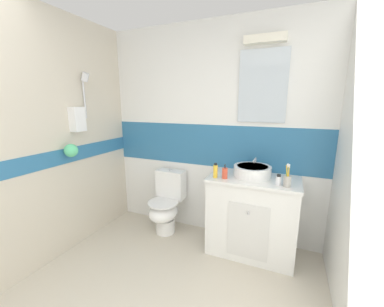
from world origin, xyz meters
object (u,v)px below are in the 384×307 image
object	(u,v)px
sink_basin	(252,171)
toothbrush_cup	(287,180)
deodorant_spray_can	(215,171)
toilet	(166,204)
soap_dispenser	(225,173)
lotion_bottle_short	(278,180)

from	to	relation	value
sink_basin	toothbrush_cup	size ratio (longest dim) A/B	1.94
toothbrush_cup	deodorant_spray_can	bearing A→B (deg)	179.92
toilet	soap_dispenser	xyz separation A→B (m)	(0.78, -0.16, 0.54)
toothbrush_cup	deodorant_spray_can	xyz separation A→B (m)	(-0.68, 0.00, 0.01)
sink_basin	lotion_bottle_short	world-z (taller)	sink_basin
sink_basin	soap_dispenser	size ratio (longest dim) A/B	2.86
sink_basin	toilet	size ratio (longest dim) A/B	0.55
sink_basin	toothbrush_cup	bearing A→B (deg)	-29.82
toothbrush_cup	deodorant_spray_can	distance (m)	0.68
lotion_bottle_short	soap_dispenser	bearing A→B (deg)	-179.00
deodorant_spray_can	lotion_bottle_short	bearing A→B (deg)	1.72
toothbrush_cup	lotion_bottle_short	size ratio (longest dim) A/B	2.16
soap_dispenser	sink_basin	bearing A→B (deg)	37.22
soap_dispenser	deodorant_spray_can	size ratio (longest dim) A/B	0.98
sink_basin	lotion_bottle_short	distance (m)	0.32
sink_basin	toothbrush_cup	world-z (taller)	toothbrush_cup
deodorant_spray_can	toilet	bearing A→B (deg)	166.29
sink_basin	soap_dispenser	xyz separation A→B (m)	(-0.25, -0.19, -0.00)
soap_dispenser	lotion_bottle_short	distance (m)	0.51
sink_basin	toilet	world-z (taller)	sink_basin
toilet	lotion_bottle_short	world-z (taller)	lotion_bottle_short
toothbrush_cup	lotion_bottle_short	bearing A→B (deg)	165.66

